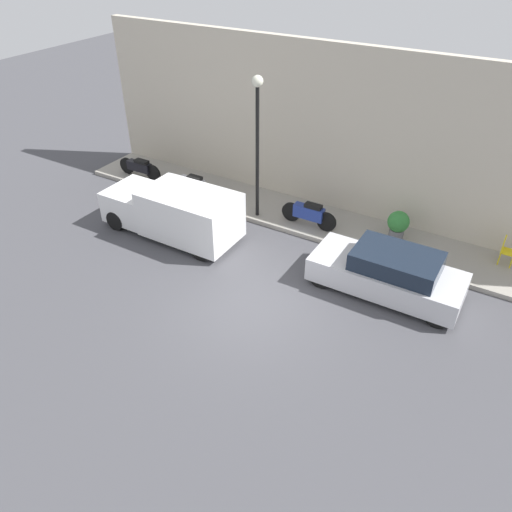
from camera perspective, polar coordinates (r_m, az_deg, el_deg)
name	(u,v)px	position (r m, az deg, el deg)	size (l,w,h in m)	color
ground_plane	(252,304)	(13.84, -0.47, -5.49)	(60.00, 60.00, 0.00)	#47474C
sidewalk	(325,223)	(17.37, 7.85, 3.71)	(2.23, 19.61, 0.15)	gray
building_facade	(347,135)	(17.24, 10.35, 13.48)	(0.30, 19.61, 5.69)	beige
parked_car	(388,273)	(14.35, 14.90, -1.88)	(1.71, 4.20, 1.36)	silver
delivery_van	(173,211)	(16.60, -9.49, 5.12)	(1.84, 4.70, 1.68)	white
motorcycle_black	(140,167)	(20.59, -13.14, 9.86)	(0.30, 2.02, 0.76)	black
motorcycle_blue	(309,214)	(16.81, 6.08, 4.85)	(0.30, 1.98, 0.84)	navy
scooter_silver	(192,184)	(18.88, -7.27, 8.14)	(0.30, 1.92, 0.77)	#B7B7BF
streetlamp	(257,125)	(16.21, 0.16, 14.73)	(0.36, 0.36, 4.78)	black
potted_plant	(398,224)	(16.66, 15.93, 3.57)	(0.70, 0.70, 0.95)	slate
cafe_chair	(506,249)	(16.62, 26.66, 0.68)	(0.40, 0.40, 0.86)	yellow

